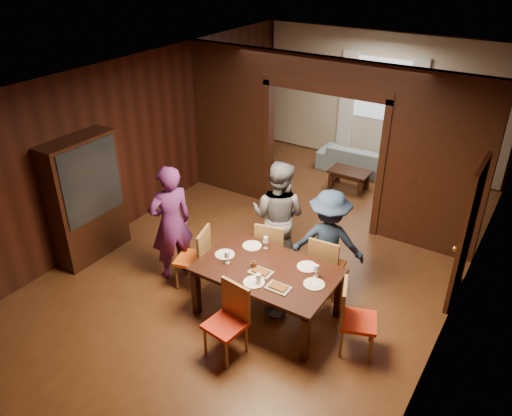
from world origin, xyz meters
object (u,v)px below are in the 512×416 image
Objects in this scene: chair_left at (192,257)px; chair_right at (359,319)px; sofa at (365,160)px; chair_far_l at (273,248)px; dining_table at (267,292)px; person_grey at (278,216)px; chair_far_r at (327,264)px; person_purple at (171,223)px; coffee_table at (349,180)px; chair_near at (225,323)px; person_navy at (328,242)px; hutch at (86,199)px.

chair_left is 2.56m from chair_right.
sofa is 5.18m from chair_left.
chair_far_l is (-1.69, 0.79, 0.00)m from chair_right.
person_grey is at bearing 113.34° from dining_table.
chair_far_r reaches higher than sofa.
chair_far_r is (2.13, 0.85, -0.42)m from person_purple.
coffee_table is 3.39m from chair_far_l.
person_purple is 5.23m from sofa.
dining_table is at bearing 94.17° from chair_near.
sofa is at bearing 0.65° from chair_right.
person_navy is 3.45m from coffee_table.
person_purple is at bearing 157.39° from chair_near.
chair_right is at bearing 42.27° from chair_near.
coffee_table is 5.14m from chair_near.
person_navy is 0.88× the size of dining_table.
chair_right is (1.91, -5.08, 0.19)m from sofa.
person_purple is at bearing 4.55° from person_navy.
chair_near reaches higher than coffee_table.
chair_near is (-0.47, -1.85, -0.31)m from person_navy.
chair_near is at bearing 93.33° from sofa.
dining_table is (0.46, -1.08, -0.51)m from person_grey.
chair_left is at bearing 47.35° from person_grey.
person_grey is at bearing -87.61° from chair_far_l.
chair_left and chair_near have the same top height.
sofa is at bearing 96.93° from dining_table.
chair_far_l reaches higher than sofa.
coffee_table is 0.82× the size of chair_left.
chair_right is at bearing 108.46° from sofa.
hutch is at bearing 175.18° from chair_near.
person_grey is 2.22× the size of coffee_table.
dining_table is 1.88× the size of chair_far_r.
chair_left is at bearing 80.68° from sofa.
chair_left reaches higher than coffee_table.
chair_right and chair_near have the same top height.
coffee_table is at bearing -93.79° from person_grey.
person_purple is 4.36m from coffee_table.
coffee_table is (-1.01, 3.24, -0.60)m from person_navy.
person_grey reaches higher than sofa.
sofa is 2.07× the size of chair_left.
sofa is (1.05, 5.08, -0.61)m from person_purple.
chair_near is at bearing -12.11° from hutch.
person_grey is at bearing 155.56° from person_purple.
chair_near is (1.63, -0.93, -0.42)m from person_purple.
coffee_table is at bearing -169.62° from person_purple.
person_grey is 2.99m from hutch.
person_purple is 1.59m from person_grey.
chair_far_r is (-0.83, 0.85, 0.00)m from chair_right.
chair_right is 1.86m from chair_far_l.
sofa is 4.30m from chair_far_l.
person_navy is 0.80× the size of hutch.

